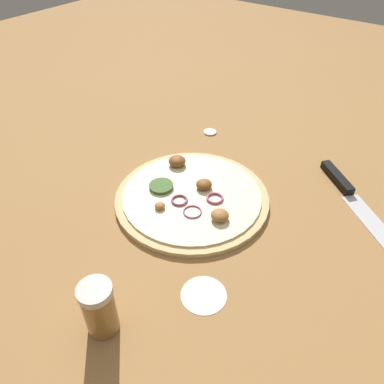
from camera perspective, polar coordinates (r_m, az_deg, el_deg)
ground_plane at (r=0.79m, az=0.00°, el=-1.15°), size 3.00×3.00×0.00m
pizza at (r=0.78m, az=-0.04°, el=-0.65°), size 0.32×0.32×0.03m
knife at (r=0.85m, az=23.13°, el=-0.49°), size 0.24×0.28×0.02m
spice_jar at (r=0.57m, az=-13.95°, el=-16.85°), size 0.05×0.05×0.10m
loose_cap at (r=1.00m, az=2.76°, el=9.21°), size 0.03×0.03×0.01m
flour_patch at (r=0.63m, az=1.79°, el=-15.39°), size 0.08×0.08×0.00m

